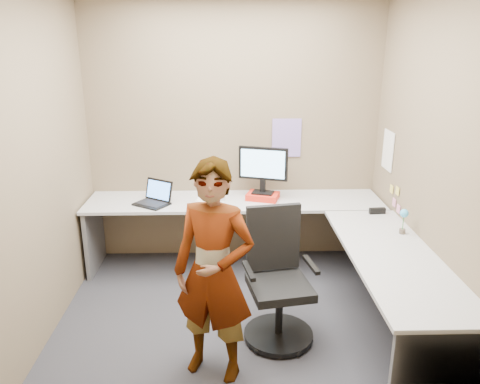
{
  "coord_description": "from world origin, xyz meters",
  "views": [
    {
      "loc": [
        -0.06,
        -3.48,
        2.26
      ],
      "look_at": [
        0.04,
        0.25,
        1.05
      ],
      "focal_mm": 35.0,
      "sensor_mm": 36.0,
      "label": 1
    }
  ],
  "objects_px": {
    "desk": "(284,236)",
    "office_chair": "(277,288)",
    "person": "(214,273)",
    "monitor": "(263,166)"
  },
  "relations": [
    {
      "from": "desk",
      "to": "office_chair",
      "type": "height_order",
      "value": "office_chair"
    },
    {
      "from": "person",
      "to": "monitor",
      "type": "bearing_deg",
      "value": 95.47
    },
    {
      "from": "monitor",
      "to": "person",
      "type": "bearing_deg",
      "value": -87.43
    },
    {
      "from": "office_chair",
      "to": "desk",
      "type": "bearing_deg",
      "value": 68.99
    },
    {
      "from": "person",
      "to": "desk",
      "type": "bearing_deg",
      "value": 80.81
    },
    {
      "from": "desk",
      "to": "office_chair",
      "type": "relative_size",
      "value": 2.88
    },
    {
      "from": "desk",
      "to": "monitor",
      "type": "relative_size",
      "value": 6.16
    },
    {
      "from": "desk",
      "to": "monitor",
      "type": "bearing_deg",
      "value": 103.23
    },
    {
      "from": "monitor",
      "to": "person",
      "type": "height_order",
      "value": "person"
    },
    {
      "from": "desk",
      "to": "monitor",
      "type": "xyz_separation_m",
      "value": [
        -0.15,
        0.63,
        0.48
      ]
    }
  ]
}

